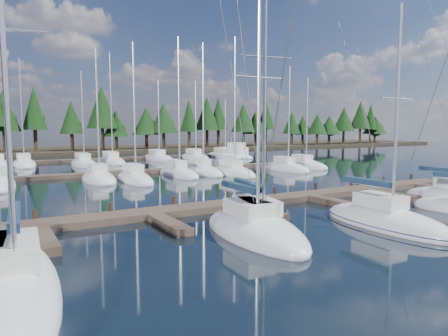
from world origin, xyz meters
TOP-DOWN VIEW (x-y plane):
  - ground at (0.00, 30.00)m, footprint 260.00×260.00m
  - far_shore at (0.00, 90.00)m, footprint 220.00×30.00m
  - main_dock at (0.00, 17.36)m, footprint 44.00×6.13m
  - back_docks at (0.00, 49.58)m, footprint 50.00×21.80m
  - front_sailboat_0 at (-13.38, 9.44)m, footprint 3.11×9.95m
  - front_sailboat_2 at (-2.57, 11.75)m, footprint 4.80×9.32m
  - front_sailboat_3 at (-3.20, 11.41)m, footprint 3.18×7.97m
  - front_sailboat_4 at (3.97, 9.48)m, footprint 2.94×8.34m
  - back_sailboat_rows at (0.17, 45.42)m, footprint 47.95×33.10m
  - motor_yacht_right at (22.86, 54.82)m, footprint 4.15×9.07m
  - tree_line at (-1.03, 80.13)m, footprint 183.62×11.67m

SIDE VIEW (x-z plane):
  - ground at x=0.00m, z-range 0.00..0.00m
  - back_docks at x=0.00m, z-range 0.00..0.40m
  - main_dock at x=0.00m, z-range -0.25..0.65m
  - back_sailboat_rows at x=0.17m, z-range -8.09..8.62m
  - front_sailboat_4 at x=3.97m, z-range -5.79..6.35m
  - front_sailboat_3 at x=-3.20m, z-range -6.52..7.10m
  - front_sailboat_0 at x=-13.38m, z-range -6.95..7.53m
  - front_sailboat_2 at x=-2.57m, z-range -7.43..8.02m
  - far_shore at x=0.00m, z-range 0.00..0.60m
  - motor_yacht_right at x=22.86m, z-range -1.70..2.67m
  - tree_line at x=-1.03m, z-range 0.29..14.47m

